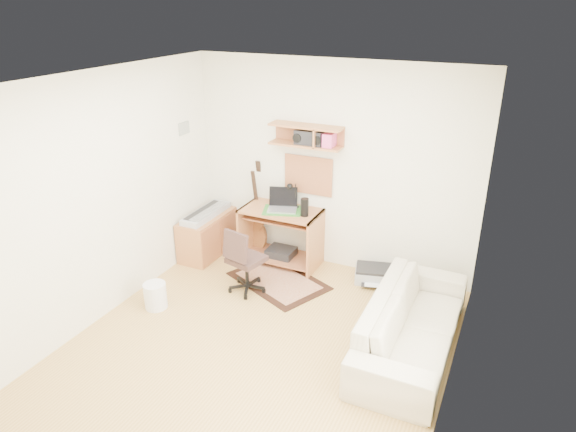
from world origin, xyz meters
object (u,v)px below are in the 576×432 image
at_px(printer, 374,274).
at_px(cabinet, 208,235).
at_px(task_chair, 246,259).
at_px(sofa, 413,315).
at_px(desk, 281,237).

bearing_deg(printer, cabinet, 171.20).
bearing_deg(task_chair, sofa, 4.79).
relative_size(cabinet, printer, 2.02).
distance_m(task_chair, printer, 1.59).
bearing_deg(desk, printer, 2.82).
distance_m(task_chair, cabinet, 1.15).
xyz_separation_m(desk, task_chair, (-0.06, -0.80, 0.04)).
bearing_deg(cabinet, task_chair, -33.14).
xyz_separation_m(cabinet, sofa, (2.96, -0.91, 0.12)).
bearing_deg(desk, task_chair, -94.59).
distance_m(printer, sofa, 1.38).
xyz_separation_m(task_chair, cabinet, (-0.95, 0.62, -0.14)).
height_order(task_chair, cabinet, task_chair).
bearing_deg(printer, desk, 168.04).
height_order(desk, task_chair, task_chair).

